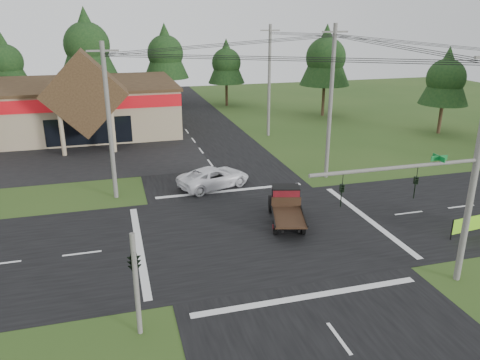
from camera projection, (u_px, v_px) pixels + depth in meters
name	position (u px, v px, depth m)	size (l,w,h in m)	color
ground	(260.00, 232.00, 27.45)	(120.00, 120.00, 0.00)	#2B4819
road_ns	(260.00, 232.00, 27.45)	(12.00, 120.00, 0.02)	black
road_ew	(260.00, 232.00, 27.45)	(120.00, 12.00, 0.02)	black
parking_apron	(43.00, 159.00, 41.14)	(28.00, 14.00, 0.02)	black
cvs_building	(33.00, 108.00, 49.38)	(30.40, 18.20, 9.19)	tan
traffic_signal_mast	(439.00, 197.00, 20.64)	(8.12, 0.24, 7.00)	#595651
traffic_signal_corner	(133.00, 252.00, 17.72)	(0.53, 2.48, 4.40)	#595651
utility_pole_nr	(476.00, 168.00, 20.67)	(2.00, 0.30, 11.00)	#595651
utility_pole_nw	(109.00, 121.00, 30.89)	(2.00, 0.30, 10.50)	#595651
utility_pole_ne	(331.00, 102.00, 34.78)	(2.00, 0.30, 11.50)	#595651
utility_pole_n	(269.00, 80.00, 47.55)	(2.00, 0.30, 11.20)	#595651
tree_row_b	(5.00, 60.00, 58.27)	(5.60, 5.60, 10.10)	#332316
tree_row_c	(87.00, 43.00, 59.23)	(7.28, 7.28, 13.13)	#332316
tree_row_d	(165.00, 51.00, 63.13)	(6.16, 6.16, 11.11)	#332316
tree_row_e	(226.00, 61.00, 63.79)	(5.04, 5.04, 9.09)	#332316
tree_side_ne	(326.00, 55.00, 56.80)	(6.16, 6.16, 11.11)	#332316
tree_side_e_near	(446.00, 76.00, 48.39)	(5.04, 5.04, 9.09)	#332316
antique_flatbed_truck	(287.00, 208.00, 28.20)	(1.90, 4.98, 2.08)	#510B10
roadside_banner	(476.00, 225.00, 26.89)	(3.68, 0.11, 1.26)	#70C31A
white_pickup	(214.00, 177.00, 34.39)	(2.49, 5.40, 1.50)	white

